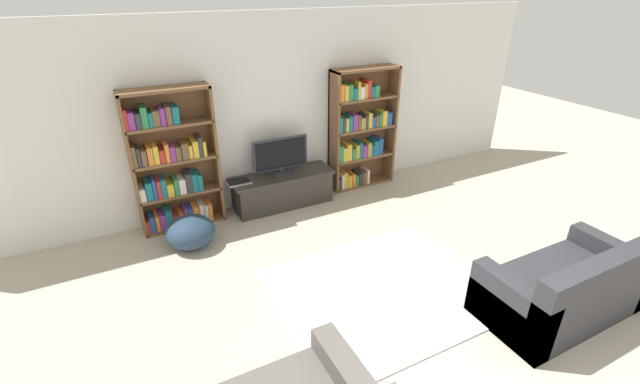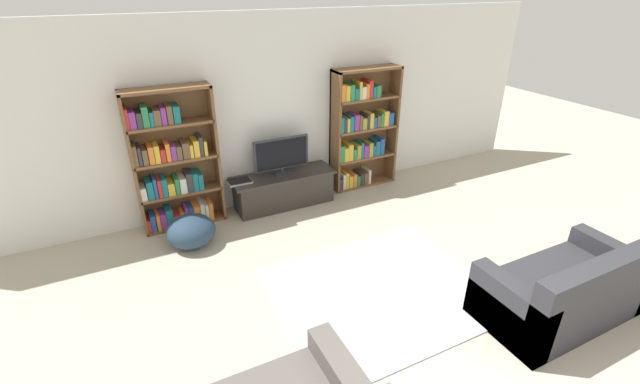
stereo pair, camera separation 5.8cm
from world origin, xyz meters
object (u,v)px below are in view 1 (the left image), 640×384
bookshelf_right (359,130)px  tv_stand (283,190)px  couch_right_sofa (565,290)px  television (281,155)px  beanbag_ottoman (191,232)px  laptop (239,182)px  bookshelf_left (172,165)px

bookshelf_right → tv_stand: size_ratio=1.24×
tv_stand → couch_right_sofa: couch_right_sofa is taller
bookshelf_right → television: bearing=-175.9°
beanbag_ottoman → laptop: bearing=31.9°
television → tv_stand: bearing=-90.0°
bookshelf_right → laptop: 2.00m
bookshelf_left → tv_stand: (1.42, -0.12, -0.60)m
couch_right_sofa → beanbag_ottoman: size_ratio=2.72×
bookshelf_left → laptop: bookshelf_left is taller
bookshelf_left → laptop: size_ratio=5.83×
tv_stand → laptop: laptop is taller
tv_stand → beanbag_ottoman: tv_stand is taller
bookshelf_right → beanbag_ottoman: size_ratio=3.12×
television → beanbag_ottoman: size_ratio=1.36×
tv_stand → couch_right_sofa: size_ratio=0.92×
couch_right_sofa → television: bearing=114.7°
television → beanbag_ottoman: television is taller
laptop → couch_right_sofa: (2.16, -3.32, -0.21)m
tv_stand → laptop: size_ratio=4.70×
bookshelf_right → tv_stand: bearing=-174.8°
television → bookshelf_left: bearing=176.2°
bookshelf_right → laptop: size_ratio=5.83×
couch_right_sofa → tv_stand: bearing=114.9°
television → laptop: 0.68m
bookshelf_left → television: (1.42, -0.09, -0.09)m
bookshelf_right → television: 1.34m
tv_stand → television: bearing=90.0°
television → bookshelf_right: bearing=4.1°
bookshelf_left → bookshelf_right: same height
bookshelf_left → beanbag_ottoman: (0.02, -0.59, -0.65)m
bookshelf_left → laptop: (0.80, -0.10, -0.35)m
bookshelf_left → bookshelf_right: (2.75, 0.00, 0.04)m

